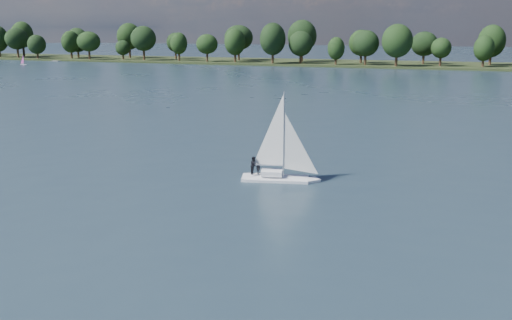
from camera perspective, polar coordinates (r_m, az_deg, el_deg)
The scene contains 6 objects.
ground at distance 116.61m, azimuth 16.46°, elevation 5.53°, with size 700.00×700.00×0.00m, color #233342.
far_shore at distance 228.11m, azimuth 18.01°, elevation 8.91°, with size 660.00×40.00×1.50m, color black.
sailboat at distance 54.16m, azimuth 2.02°, elevation 0.48°, with size 7.08×3.29×8.99m.
dinghy_pink at distance 244.42m, azimuth -22.20°, elevation 9.05°, with size 2.63×1.45×3.97m.
pontoon at distance 263.39m, azimuth -19.32°, elevation 9.30°, with size 4.00×2.00×0.50m, color #5A5C5F.
treeline at distance 223.94m, azimuth 16.61°, elevation 11.05°, with size 562.14×74.29×18.93m.
Camera 1 is at (5.37, -15.59, 14.39)m, focal length 40.00 mm.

